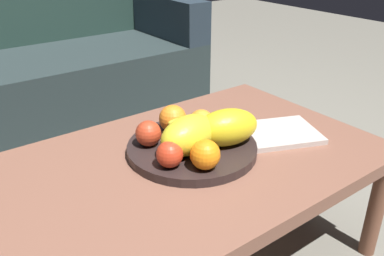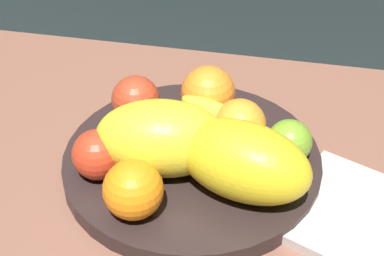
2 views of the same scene
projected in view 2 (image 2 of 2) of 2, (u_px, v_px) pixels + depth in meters
name	position (u px, v px, depth m)	size (l,w,h in m)	color
coffee_table	(156.00, 195.00, 0.92)	(1.12, 0.68, 0.38)	brown
fruit_bowl	(192.00, 163.00, 0.90)	(0.36, 0.36, 0.03)	black
melon_large_front	(243.00, 161.00, 0.80)	(0.18, 0.10, 0.10)	yellow
melon_smaller_beside	(161.00, 138.00, 0.84)	(0.18, 0.10, 0.10)	yellow
orange_front	(208.00, 93.00, 0.94)	(0.08, 0.08, 0.08)	orange
orange_left	(240.00, 125.00, 0.88)	(0.07, 0.07, 0.07)	orange
orange_back	(132.00, 190.00, 0.78)	(0.08, 0.08, 0.08)	orange
apple_front	(98.00, 155.00, 0.84)	(0.07, 0.07, 0.07)	red
apple_left	(136.00, 100.00, 0.93)	(0.07, 0.07, 0.07)	#BC3B20
apple_right	(289.00, 142.00, 0.86)	(0.06, 0.06, 0.06)	#6E9F27
banana_bunch	(220.00, 128.00, 0.90)	(0.15, 0.17, 0.06)	gold
magazine	(383.00, 229.00, 0.80)	(0.25, 0.18, 0.02)	beige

